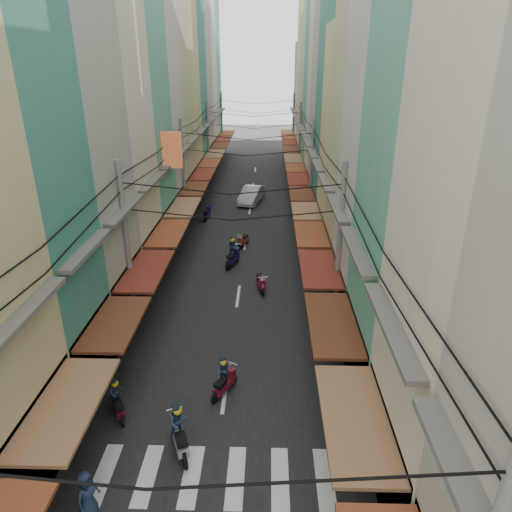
% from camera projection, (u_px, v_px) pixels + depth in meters
% --- Properties ---
extents(ground, '(160.00, 160.00, 0.00)m').
position_uv_depth(ground, '(229.00, 362.00, 19.93)').
color(ground, slate).
rests_on(ground, ground).
extents(road, '(10.00, 80.00, 0.02)m').
position_uv_depth(road, '(249.00, 217.00, 38.29)').
color(road, black).
rests_on(road, ground).
extents(sidewalk_left, '(3.00, 80.00, 0.06)m').
position_uv_depth(sidewalk_left, '(172.00, 216.00, 38.45)').
color(sidewalk_left, slate).
rests_on(sidewalk_left, ground).
extents(sidewalk_right, '(3.00, 80.00, 0.06)m').
position_uv_depth(sidewalk_right, '(326.00, 217.00, 38.11)').
color(sidewalk_right, slate).
rests_on(sidewalk_right, ground).
extents(crosswalk, '(7.55, 2.40, 0.01)m').
position_uv_depth(crosswalk, '(214.00, 476.00, 14.41)').
color(crosswalk, silver).
rests_on(crosswalk, ground).
extents(building_row_left, '(7.80, 67.67, 23.70)m').
position_uv_depth(building_row_left, '(131.00, 97.00, 31.48)').
color(building_row_left, '#BAB3AA').
rests_on(building_row_left, ground).
extents(building_row_right, '(7.80, 68.98, 22.59)m').
position_uv_depth(building_row_right, '(362.00, 103.00, 31.10)').
color(building_row_right, '#397E6D').
rests_on(building_row_right, ground).
extents(utility_poles, '(10.20, 66.13, 8.20)m').
position_uv_depth(utility_poles, '(245.00, 148.00, 31.11)').
color(utility_poles, slate).
rests_on(utility_poles, ground).
extents(white_car, '(5.51, 3.09, 1.84)m').
position_uv_depth(white_car, '(251.00, 203.00, 42.19)').
color(white_car, '#BCBBC0').
rests_on(white_car, ground).
extents(bicycle, '(1.85, 1.32, 1.19)m').
position_uv_depth(bicycle, '(375.00, 342.00, 21.30)').
color(bicycle, black).
rests_on(bicycle, ground).
extents(moving_scooters, '(5.46, 26.22, 2.01)m').
position_uv_depth(moving_scooters, '(213.00, 304.00, 23.52)').
color(moving_scooters, black).
rests_on(moving_scooters, ground).
extents(parked_scooters, '(13.34, 15.18, 1.00)m').
position_uv_depth(parked_scooters, '(338.00, 426.00, 15.75)').
color(parked_scooters, black).
rests_on(parked_scooters, ground).
extents(pedestrians, '(13.70, 21.42, 2.13)m').
position_uv_depth(pedestrians, '(147.00, 317.00, 21.44)').
color(pedestrians, '#28202A').
rests_on(pedestrians, ground).
extents(market_umbrella, '(2.39, 2.39, 2.52)m').
position_uv_depth(market_umbrella, '(407.00, 331.00, 18.09)').
color(market_umbrella, '#B2B2B7').
rests_on(market_umbrella, ground).
extents(traffic_sign, '(0.10, 0.69, 3.15)m').
position_uv_depth(traffic_sign, '(378.00, 375.00, 15.45)').
color(traffic_sign, slate).
rests_on(traffic_sign, ground).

